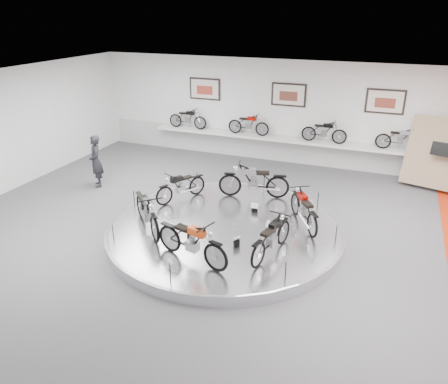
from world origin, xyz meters
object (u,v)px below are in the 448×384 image
at_px(bike_f, 272,237).
at_px(visitor, 96,161).
at_px(bike_a, 304,209).
at_px(bike_b, 254,181).
at_px(bike_d, 147,211).
at_px(bike_c, 181,186).
at_px(shelf, 284,140).
at_px(bike_e, 192,241).
at_px(display_platform, 225,230).

relative_size(bike_f, visitor, 0.90).
distance_m(bike_a, bike_b, 2.28).
relative_size(bike_b, bike_d, 1.03).
xyz_separation_m(bike_c, visitor, (-3.56, 0.62, 0.15)).
height_order(shelf, bike_e, bike_e).
relative_size(shelf, visitor, 6.07).
height_order(bike_e, bike_f, bike_e).
relative_size(display_platform, bike_e, 3.59).
xyz_separation_m(display_platform, bike_a, (1.97, 0.82, 0.64)).
relative_size(display_platform, bike_a, 3.82).
xyz_separation_m(bike_c, bike_f, (3.47, -2.13, 0.02)).
xyz_separation_m(bike_e, bike_f, (1.64, 0.93, -0.05)).
bearing_deg(bike_c, bike_e, 57.89).
bearing_deg(display_platform, bike_e, -91.61).
relative_size(bike_d, bike_e, 1.02).
height_order(shelf, bike_f, bike_f).
bearing_deg(bike_e, shelf, 105.84).
distance_m(shelf, bike_a, 5.92).
height_order(bike_a, bike_d, bike_d).
height_order(bike_c, visitor, visitor).
bearing_deg(bike_e, bike_c, 137.06).
distance_m(display_platform, shelf, 6.46).
bearing_deg(bike_c, bike_d, 28.59).
height_order(shelf, bike_d, bike_d).
bearing_deg(bike_c, display_platform, 86.24).
distance_m(bike_c, bike_d, 2.08).
relative_size(shelf, bike_a, 6.57).
xyz_separation_m(display_platform, visitor, (-5.44, 1.74, 0.76)).
relative_size(bike_d, bike_f, 1.12).
relative_size(shelf, bike_b, 5.91).
distance_m(display_platform, bike_b, 2.26).
bearing_deg(bike_c, visitor, -72.75).
bearing_deg(bike_c, bike_f, 85.51).
distance_m(display_platform, bike_f, 1.98).
xyz_separation_m(shelf, bike_a, (1.97, -5.58, -0.21)).
xyz_separation_m(bike_d, bike_e, (1.77, -0.99, -0.01)).
distance_m(shelf, visitor, 7.17).
height_order(display_platform, bike_c, bike_c).
bearing_deg(bike_d, bike_e, 15.29).
bearing_deg(bike_d, bike_f, 43.44).
bearing_deg(bike_b, display_platform, 72.16).
bearing_deg(display_platform, bike_a, 22.51).
bearing_deg(visitor, shelf, 88.55).
xyz_separation_m(shelf, bike_b, (0.12, -4.25, -0.15)).
bearing_deg(display_platform, bike_b, 86.76).
distance_m(bike_e, bike_f, 1.89).
distance_m(shelf, bike_f, 7.58).
bearing_deg(display_platform, bike_c, 149.19).
bearing_deg(bike_e, bike_a, 69.89).
relative_size(bike_e, visitor, 0.98).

